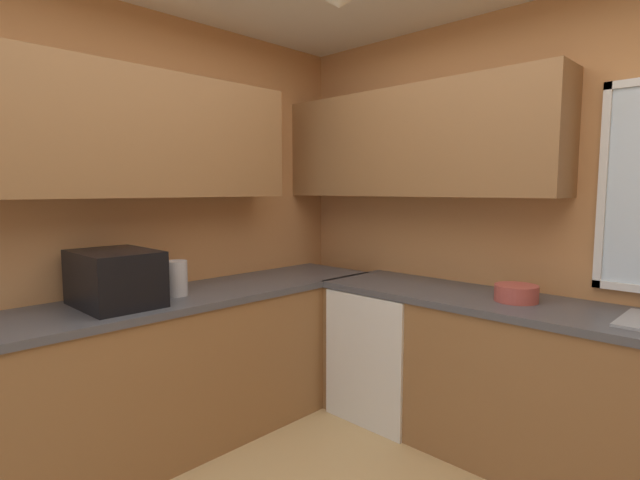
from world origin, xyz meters
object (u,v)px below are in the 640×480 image
microwave (115,278)px  bowl (516,293)px  kettle (177,278)px  dishwasher (390,351)px

microwave → bowl: (1.47, 1.56, -0.10)m
microwave → kettle: bearing=86.7°
bowl → kettle: bearing=-140.0°
microwave → kettle: size_ratio=2.37×
dishwasher → kettle: 1.46m
dishwasher → kettle: size_ratio=4.17×
dishwasher → kettle: bearing=-118.3°
dishwasher → microwave: microwave is taller
kettle → bowl: 1.90m
dishwasher → bowl: (0.81, 0.03, 0.51)m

